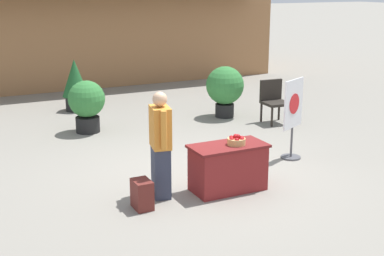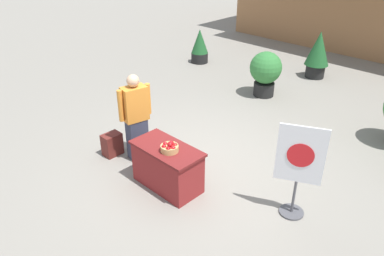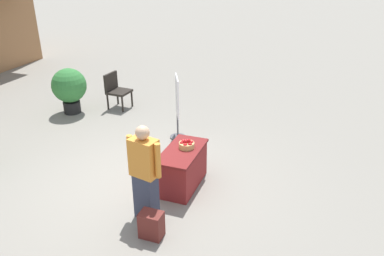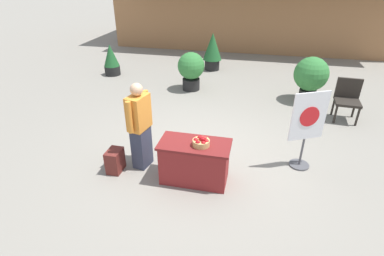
% 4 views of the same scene
% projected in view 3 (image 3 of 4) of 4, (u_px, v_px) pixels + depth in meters
% --- Properties ---
extents(ground_plane, '(120.00, 120.00, 0.00)m').
position_uv_depth(ground_plane, '(142.00, 181.00, 7.00)').
color(ground_plane, gray).
extents(display_table, '(1.18, 0.60, 0.73)m').
position_uv_depth(display_table, '(182.00, 168.00, 6.71)').
color(display_table, maroon).
rests_on(display_table, ground_plane).
extents(apple_basket, '(0.28, 0.28, 0.16)m').
position_uv_depth(apple_basket, '(187.00, 144.00, 6.61)').
color(apple_basket, tan).
rests_on(apple_basket, display_table).
extents(person_visitor, '(0.34, 0.60, 1.60)m').
position_uv_depth(person_visitor, '(145.00, 173.00, 5.71)').
color(person_visitor, '#33384C').
rests_on(person_visitor, ground_plane).
extents(backpack, '(0.24, 0.34, 0.42)m').
position_uv_depth(backpack, '(151.00, 225.00, 5.52)').
color(backpack, maroon).
rests_on(backpack, ground_plane).
extents(poster_board, '(0.60, 0.36, 1.46)m').
position_uv_depth(poster_board, '(177.00, 105.00, 8.31)').
color(poster_board, '#4C4C51').
rests_on(poster_board, ground_plane).
extents(patio_chair, '(0.58, 0.58, 0.97)m').
position_uv_depth(patio_chair, '(116.00, 89.00, 10.16)').
color(patio_chair, '#28231E').
rests_on(patio_chair, ground_plane).
extents(potted_plant_near_right, '(0.89, 0.89, 1.21)m').
position_uv_depth(potted_plant_near_right, '(69.00, 87.00, 9.75)').
color(potted_plant_near_right, black).
rests_on(potted_plant_near_right, ground_plane).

